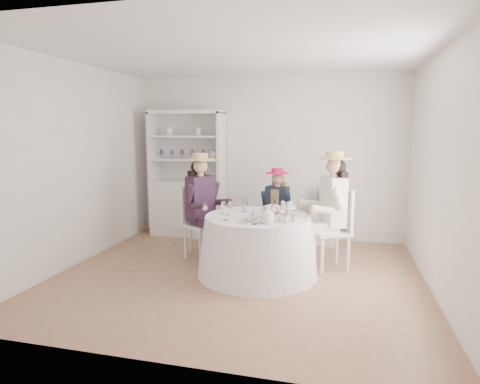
# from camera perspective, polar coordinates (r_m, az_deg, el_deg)

# --- Properties ---
(ground) EXTENTS (4.50, 4.50, 0.00)m
(ground) POSITION_cam_1_polar(r_m,az_deg,el_deg) (5.14, -0.27, -11.81)
(ground) COLOR #8C6346
(ground) RESTS_ON ground
(ceiling) EXTENTS (4.50, 4.50, 0.00)m
(ceiling) POSITION_cam_1_polar(r_m,az_deg,el_deg) (4.90, -0.30, 19.27)
(ceiling) COLOR white
(ceiling) RESTS_ON wall_back
(wall_back) EXTENTS (4.50, 0.00, 4.50)m
(wall_back) POSITION_cam_1_polar(r_m,az_deg,el_deg) (6.79, 3.89, 4.89)
(wall_back) COLOR silver
(wall_back) RESTS_ON ground
(wall_front) EXTENTS (4.50, 0.00, 4.50)m
(wall_front) POSITION_cam_1_polar(r_m,az_deg,el_deg) (2.95, -9.89, -0.30)
(wall_front) COLOR silver
(wall_front) RESTS_ON ground
(wall_left) EXTENTS (0.00, 4.50, 4.50)m
(wall_left) POSITION_cam_1_polar(r_m,az_deg,el_deg) (5.81, -22.36, 3.60)
(wall_left) COLOR silver
(wall_left) RESTS_ON ground
(wall_right) EXTENTS (0.00, 4.50, 4.50)m
(wall_right) POSITION_cam_1_polar(r_m,az_deg,el_deg) (4.81, 26.71, 2.36)
(wall_right) COLOR silver
(wall_right) RESTS_ON ground
(tea_table) EXTENTS (1.51, 1.51, 0.75)m
(tea_table) POSITION_cam_1_polar(r_m,az_deg,el_deg) (5.09, 2.49, -7.58)
(tea_table) COLOR white
(tea_table) RESTS_ON ground
(hutch) EXTENTS (1.37, 0.76, 2.14)m
(hutch) POSITION_cam_1_polar(r_m,az_deg,el_deg) (6.99, -7.33, 0.08)
(hutch) COLOR silver
(hutch) RESTS_ON ground
(side_table) EXTENTS (0.45, 0.45, 0.63)m
(side_table) POSITION_cam_1_polar(r_m,az_deg,el_deg) (6.59, 11.98, -4.52)
(side_table) COLOR silver
(side_table) RESTS_ON ground
(hatbox) EXTENTS (0.34, 0.34, 0.27)m
(hatbox) POSITION_cam_1_polar(r_m,az_deg,el_deg) (6.50, 12.11, -0.66)
(hatbox) COLOR black
(hatbox) RESTS_ON side_table
(guest_left) EXTENTS (0.64, 0.59, 1.50)m
(guest_left) POSITION_cam_1_polar(r_m,az_deg,el_deg) (5.62, -5.45, -1.15)
(guest_left) COLOR silver
(guest_left) RESTS_ON ground
(guest_mid) EXTENTS (0.47, 0.50, 1.26)m
(guest_mid) POSITION_cam_1_polar(r_m,az_deg,el_deg) (5.94, 5.23, -1.88)
(guest_mid) COLOR silver
(guest_mid) RESTS_ON ground
(guest_right) EXTENTS (0.65, 0.59, 1.54)m
(guest_right) POSITION_cam_1_polar(r_m,az_deg,el_deg) (5.31, 12.84, -1.62)
(guest_right) COLOR silver
(guest_right) RESTS_ON ground
(spare_chair) EXTENTS (0.59, 0.59, 1.04)m
(spare_chair) POSITION_cam_1_polar(r_m,az_deg,el_deg) (5.99, -5.37, -3.31)
(spare_chair) COLOR silver
(spare_chair) RESTS_ON ground
(teacup_a) EXTENTS (0.11, 0.11, 0.07)m
(teacup_a) POSITION_cam_1_polar(r_m,az_deg,el_deg) (5.22, 0.73, -2.49)
(teacup_a) COLOR white
(teacup_a) RESTS_ON tea_table
(teacup_b) EXTENTS (0.08, 0.08, 0.06)m
(teacup_b) POSITION_cam_1_polar(r_m,az_deg,el_deg) (5.25, 3.52, -2.48)
(teacup_b) COLOR white
(teacup_b) RESTS_ON tea_table
(teacup_c) EXTENTS (0.10, 0.10, 0.07)m
(teacup_c) POSITION_cam_1_polar(r_m,az_deg,el_deg) (5.01, 5.68, -2.98)
(teacup_c) COLOR white
(teacup_c) RESTS_ON tea_table
(flower_bowl) EXTENTS (0.22, 0.22, 0.05)m
(flower_bowl) POSITION_cam_1_polar(r_m,az_deg,el_deg) (4.92, 4.68, -3.32)
(flower_bowl) COLOR white
(flower_bowl) RESTS_ON tea_table
(flower_arrangement) EXTENTS (0.20, 0.20, 0.07)m
(flower_arrangement) POSITION_cam_1_polar(r_m,az_deg,el_deg) (4.89, 4.60, -2.57)
(flower_arrangement) COLOR pink
(flower_arrangement) RESTS_ON tea_table
(table_teapot) EXTENTS (0.23, 0.17, 0.18)m
(table_teapot) POSITION_cam_1_polar(r_m,az_deg,el_deg) (4.59, 3.93, -3.58)
(table_teapot) COLOR white
(table_teapot) RESTS_ON tea_table
(sandwich_plate) EXTENTS (0.26, 0.26, 0.06)m
(sandwich_plate) POSITION_cam_1_polar(r_m,az_deg,el_deg) (4.68, 1.25, -4.05)
(sandwich_plate) COLOR white
(sandwich_plate) RESTS_ON tea_table
(cupcake_stand) EXTENTS (0.25, 0.25, 0.23)m
(cupcake_stand) POSITION_cam_1_polar(r_m,az_deg,el_deg) (4.70, 6.69, -3.18)
(cupcake_stand) COLOR white
(cupcake_stand) RESTS_ON tea_table
(stemware_set) EXTENTS (0.96, 0.97, 0.15)m
(stemware_set) POSITION_cam_1_polar(r_m,az_deg,el_deg) (4.98, 2.53, -2.56)
(stemware_set) COLOR white
(stemware_set) RESTS_ON tea_table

